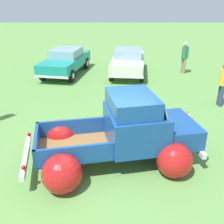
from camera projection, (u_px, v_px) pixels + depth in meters
ground_plane at (112, 161)px, 7.40m from camera, size 80.00×80.00×0.00m
vintage_pickup_truck at (126, 136)px, 7.16m from camera, size 4.90×3.45×1.96m
show_car_0 at (67, 60)px, 15.20m from camera, size 2.59×4.70×1.43m
show_car_1 at (129, 61)px, 15.09m from camera, size 2.23×4.34×1.43m
spectator_1 at (224, 81)px, 10.63m from camera, size 0.37×0.54×1.84m
spectator_2 at (185, 55)px, 15.18m from camera, size 0.47×0.49×1.82m
lane_cone_0 at (188, 118)px, 9.19m from camera, size 0.36×0.36×0.63m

